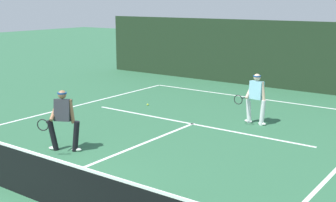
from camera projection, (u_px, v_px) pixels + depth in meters
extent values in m
plane|color=#2F6543|center=(19.00, 194.00, 8.88)|extent=(80.00, 80.00, 0.00)
cube|color=white|center=(256.00, 98.00, 17.46)|extent=(9.43, 0.10, 0.01)
cube|color=white|center=(192.00, 124.00, 13.86)|extent=(7.69, 0.10, 0.01)
cube|color=white|center=(126.00, 151.00, 11.40)|extent=(0.10, 6.40, 0.01)
cube|color=black|center=(17.00, 171.00, 8.78)|extent=(10.16, 0.02, 0.93)
cube|color=white|center=(15.00, 148.00, 8.67)|extent=(10.16, 0.03, 0.05)
cylinder|color=black|center=(76.00, 136.00, 11.28)|extent=(0.27, 0.23, 0.80)
cylinder|color=black|center=(53.00, 135.00, 11.38)|extent=(0.31, 0.25, 0.80)
ellipsoid|color=white|center=(77.00, 149.00, 11.36)|extent=(0.28, 0.21, 0.09)
ellipsoid|color=white|center=(54.00, 148.00, 11.46)|extent=(0.28, 0.21, 0.09)
cube|color=#2D3338|center=(63.00, 110.00, 11.18)|extent=(0.49, 0.44, 0.58)
cylinder|color=#9E704C|center=(72.00, 111.00, 11.15)|extent=(0.18, 0.15, 0.61)
cylinder|color=#9E704C|center=(54.00, 111.00, 11.23)|extent=(0.32, 0.51, 0.45)
sphere|color=#9E704C|center=(62.00, 94.00, 11.10)|extent=(0.21, 0.21, 0.21)
cylinder|color=#19478C|center=(62.00, 93.00, 11.09)|extent=(0.30, 0.30, 0.04)
cylinder|color=black|center=(49.00, 121.00, 11.04)|extent=(0.14, 0.25, 0.03)
torus|color=black|center=(43.00, 125.00, 10.71)|extent=(0.27, 0.15, 0.29)
cylinder|color=silver|center=(262.00, 113.00, 13.65)|extent=(0.20, 0.15, 0.79)
cylinder|color=silver|center=(249.00, 110.00, 13.95)|extent=(0.22, 0.15, 0.79)
ellipsoid|color=white|center=(262.00, 124.00, 13.72)|extent=(0.27, 0.13, 0.09)
ellipsoid|color=white|center=(248.00, 121.00, 14.02)|extent=(0.27, 0.13, 0.09)
cube|color=#8CCCE0|center=(256.00, 90.00, 13.65)|extent=(0.42, 0.29, 0.57)
cylinder|color=beige|center=(263.00, 92.00, 13.52)|extent=(0.19, 0.11, 0.61)
cylinder|color=beige|center=(250.00, 90.00, 13.80)|extent=(0.13, 0.47, 0.51)
sphere|color=beige|center=(257.00, 77.00, 13.56)|extent=(0.21, 0.21, 0.21)
cylinder|color=#19478C|center=(257.00, 76.00, 13.56)|extent=(0.24, 0.24, 0.04)
cylinder|color=black|center=(244.00, 98.00, 13.69)|extent=(0.05, 0.26, 0.03)
torus|color=black|center=(238.00, 100.00, 13.43)|extent=(0.29, 0.04, 0.29)
sphere|color=#D1E033|center=(148.00, 105.00, 16.28)|extent=(0.07, 0.07, 0.07)
sphere|color=#D1E033|center=(68.00, 172.00, 9.91)|extent=(0.07, 0.07, 0.07)
cube|color=#1E321E|center=(282.00, 55.00, 19.06)|extent=(18.89, 0.12, 2.89)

